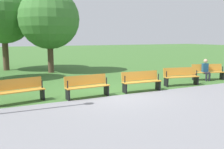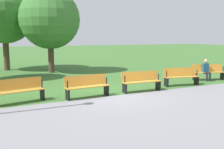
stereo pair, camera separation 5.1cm
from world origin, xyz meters
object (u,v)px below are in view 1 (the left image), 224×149
at_px(tree_2, 3,14).
at_px(bench_0, 208,72).
at_px(bench_3, 87,86).
at_px(bench_2, 141,81).
at_px(tree_1, 49,19).
at_px(bench_4, 19,90).
at_px(bench_1, 181,76).
at_px(person_seated, 206,69).

bearing_deg(tree_2, bench_0, 136.48).
bearing_deg(bench_3, bench_2, 176.56).
distance_m(bench_2, bench_3, 2.58).
distance_m(bench_2, tree_1, 8.75).
bearing_deg(bench_4, bench_0, 173.09).
bearing_deg(bench_2, bench_1, -169.72).
xyz_separation_m(bench_4, tree_2, (-0.14, -10.16, 3.60)).
height_order(bench_3, bench_4, same).
bearing_deg(bench_2, bench_0, -166.30).
bearing_deg(person_seated, bench_1, 30.50).
height_order(person_seated, tree_2, tree_2).
relative_size(bench_1, bench_3, 1.02).
height_order(bench_1, bench_4, same).
relative_size(bench_0, bench_4, 1.00).
xyz_separation_m(bench_0, tree_2, (10.06, -9.55, 3.60)).
bearing_deg(tree_1, bench_1, 122.87).
relative_size(bench_3, person_seated, 1.54).
height_order(bench_2, tree_1, tree_1).
xyz_separation_m(bench_2, bench_4, (5.14, -0.31, 0.00)).
distance_m(bench_1, bench_3, 5.15).
bearing_deg(tree_1, person_seated, 135.53).
bearing_deg(tree_2, bench_3, 103.02).
bearing_deg(tree_1, bench_4, 69.41).
xyz_separation_m(bench_1, tree_1, (4.87, -7.53, 3.14)).
xyz_separation_m(person_seated, tree_2, (9.82, -9.63, 3.44)).
bearing_deg(bench_0, bench_2, 27.47).
xyz_separation_m(bench_1, tree_2, (7.56, -10.16, 3.60)).
bearing_deg(person_seated, bench_0, -145.54).
bearing_deg(tree_1, bench_0, 136.79).
distance_m(bench_0, tree_1, 10.59).
bearing_deg(bench_0, bench_3, 24.05).
relative_size(bench_4, tree_2, 0.30).
distance_m(bench_3, bench_4, 2.58).
xyz_separation_m(bench_0, bench_4, (10.20, 0.61, 0.00)).
bearing_deg(bench_1, bench_4, 10.33).
xyz_separation_m(bench_3, tree_2, (2.42, -10.47, 3.60)).
xyz_separation_m(bench_0, bench_2, (5.06, 0.92, 0.00)).
height_order(bench_0, person_seated, person_seated).
relative_size(bench_0, person_seated, 1.56).
height_order(bench_2, person_seated, person_seated).
height_order(bench_3, tree_2, tree_2).
relative_size(bench_1, person_seated, 1.56).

